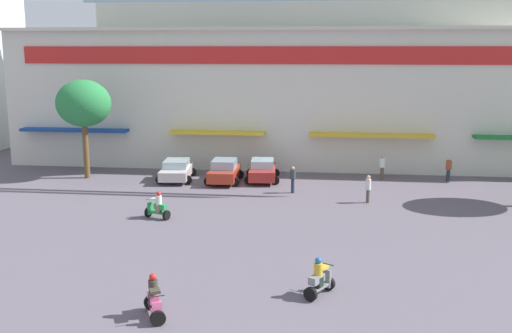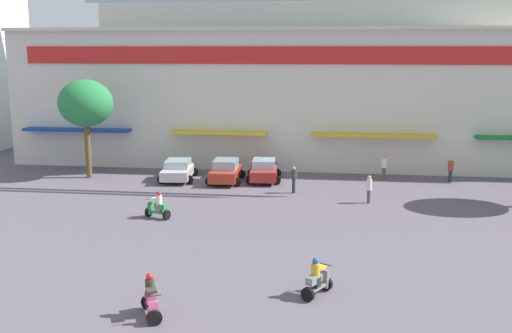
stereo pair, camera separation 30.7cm
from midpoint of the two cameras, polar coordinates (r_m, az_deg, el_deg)
The scene contains 13 objects.
ground_plane at distance 28.01m, azimuth 1.07°, elevation -7.52°, with size 128.00×128.00×0.00m, color #5E5762.
colonial_building at distance 50.23m, azimuth 3.98°, elevation 11.40°, with size 43.69×18.47×20.81m.
plaza_tree_0 at distance 43.24m, azimuth -16.10°, elevation 5.67°, with size 3.78×3.29×6.82m.
parked_car_0 at distance 41.86m, azimuth -7.69°, elevation -0.31°, with size 2.69×4.29×1.41m.
parked_car_1 at distance 40.91m, azimuth -3.21°, elevation -0.42°, with size 2.44×4.03×1.55m.
parked_car_2 at distance 41.24m, azimuth 0.40°, elevation -0.34°, with size 2.53×4.03×1.49m.
scooter_rider_0 at distance 22.64m, azimuth 5.59°, elevation -10.52°, with size 1.16×1.49×1.51m.
scooter_rider_1 at distance 21.18m, azimuth -9.98°, elevation -12.26°, with size 1.11×1.57×1.52m.
scooter_rider_3 at distance 32.71m, azimuth -9.50°, elevation -3.80°, with size 1.47×1.02×1.49m.
pedestrian_0 at distance 43.04m, azimuth 17.45°, elevation -0.13°, with size 0.54×0.54×1.64m.
pedestrian_1 at distance 37.85m, azimuth 3.25°, elevation -1.07°, with size 0.48×0.48×1.68m.
pedestrian_2 at distance 35.96m, azimuth 10.26°, elevation -1.91°, with size 0.39×0.39×1.65m.
pedestrian_3 at distance 42.54m, azimuth 11.57°, elevation 0.06°, with size 0.43×0.43×1.68m.
Camera 1 is at (2.58, -13.42, 8.97)m, focal length 42.57 mm.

